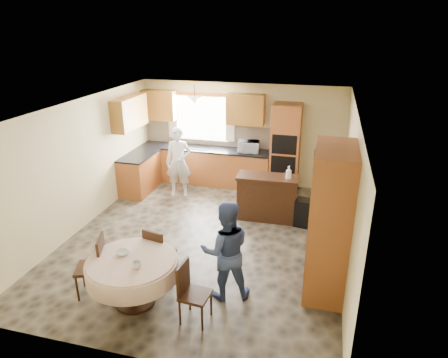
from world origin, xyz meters
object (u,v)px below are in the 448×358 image
object	(u,v)px
sideboard	(267,199)
person_sink	(179,162)
chair_back	(158,251)
chair_right	(190,289)
person_dining	(226,251)
chair_left	(95,263)
oven_tower	(285,149)
cupboard	(330,221)
dining_table	(133,269)

from	to	relation	value
sideboard	person_sink	distance (m)	2.32
chair_back	chair_right	distance (m)	1.12
chair_right	person_dining	xyz separation A→B (m)	(0.33, 0.62, 0.28)
chair_left	oven_tower	bearing A→B (deg)	135.24
cupboard	dining_table	distance (m)	2.93
person_dining	chair_left	bearing A→B (deg)	-7.34
dining_table	chair_right	distance (m)	0.91
person_dining	chair_back	bearing A→B (deg)	-27.85
oven_tower	person_sink	world-z (taller)	oven_tower
chair_right	chair_back	bearing A→B (deg)	51.64
dining_table	chair_left	xyz separation A→B (m)	(-0.65, 0.07, -0.05)
dining_table	chair_back	xyz separation A→B (m)	(0.09, 0.66, -0.08)
person_dining	sideboard	bearing A→B (deg)	-114.73
cupboard	chair_right	distance (m)	2.23
dining_table	chair_right	size ratio (longest dim) A/B	1.48
chair_left	chair_back	world-z (taller)	chair_left
chair_right	person_sink	distance (m)	4.32
oven_tower	chair_back	distance (m)	4.39
sideboard	person_sink	world-z (taller)	person_sink
oven_tower	sideboard	size ratio (longest dim) A/B	1.71
dining_table	chair_left	world-z (taller)	chair_left
chair_back	person_dining	distance (m)	1.18
person_sink	person_dining	distance (m)	3.90
chair_right	person_dining	size ratio (longest dim) A/B	0.57
chair_left	person_dining	size ratio (longest dim) A/B	0.62
cupboard	chair_right	bearing A→B (deg)	-145.01
cupboard	person_dining	world-z (taller)	cupboard
sideboard	person_dining	xyz separation A→B (m)	(-0.19, -2.66, 0.32)
person_dining	person_sink	bearing A→B (deg)	-79.84
chair_back	chair_right	world-z (taller)	chair_back
sideboard	person_dining	world-z (taller)	person_dining
chair_left	chair_right	size ratio (longest dim) A/B	1.09
oven_tower	chair_left	xyz separation A→B (m)	(-2.23, -4.67, -0.53)
dining_table	person_sink	xyz separation A→B (m)	(-0.77, 3.86, 0.24)
chair_left	chair_right	world-z (taller)	chair_left
chair_right	person_dining	world-z (taller)	person_dining
dining_table	cupboard	bearing A→B (deg)	22.87
sideboard	chair_right	size ratio (longest dim) A/B	1.42
sideboard	person_sink	xyz separation A→B (m)	(-2.19, 0.70, 0.37)
chair_right	sideboard	bearing A→B (deg)	-4.02
oven_tower	chair_right	world-z (taller)	oven_tower
chair_right	cupboard	bearing A→B (deg)	-49.98
oven_tower	chair_back	xyz separation A→B (m)	(-1.49, -4.09, -0.57)
cupboard	dining_table	bearing A→B (deg)	-157.13
dining_table	chair_right	world-z (taller)	chair_right
person_sink	person_dining	world-z (taller)	person_sink
cupboard	chair_left	world-z (taller)	cupboard
cupboard	person_sink	world-z (taller)	cupboard
sideboard	chair_left	size ratio (longest dim) A/B	1.30
oven_tower	cupboard	distance (m)	3.78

